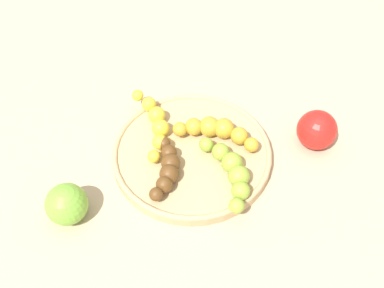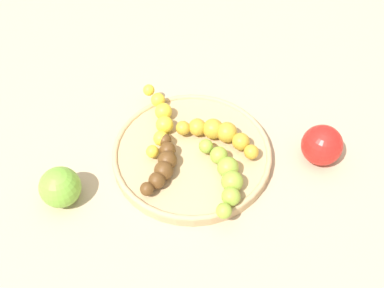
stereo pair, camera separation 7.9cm
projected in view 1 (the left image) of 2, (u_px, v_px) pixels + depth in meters
The scene contains 8 objects.
ground_plane at pixel (192, 157), 0.82m from camera, with size 2.40×2.40×0.00m, color tan.
fruit_bowl at pixel (192, 153), 0.81m from camera, with size 0.28×0.28×0.02m.
banana_overripe at pixel (167, 168), 0.76m from camera, with size 0.09×0.11×0.03m.
banana_green at pixel (231, 170), 0.76m from camera, with size 0.07×0.15×0.04m.
banana_spotted at pixel (217, 131), 0.81m from camera, with size 0.11×0.12×0.04m.
banana_yellow at pixel (155, 122), 0.83m from camera, with size 0.08×0.17×0.03m.
apple_green at pixel (67, 204), 0.72m from camera, with size 0.07×0.07×0.07m, color #72B238.
apple_red at pixel (317, 130), 0.81m from camera, with size 0.07×0.07×0.07m, color red.
Camera 1 is at (0.27, 0.43, 0.65)m, focal length 42.68 mm.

